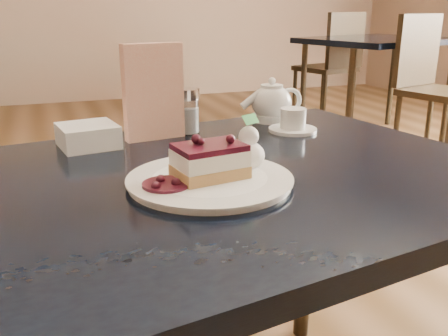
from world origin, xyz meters
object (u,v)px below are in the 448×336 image
object	(u,v)px
dessert_plate	(210,181)
cheesecake_slice	(210,161)
tea_set	(275,107)
bg_table_far_right	(369,128)
main_table	(198,215)

from	to	relation	value
dessert_plate	cheesecake_slice	bearing A→B (deg)	126.87
tea_set	bg_table_far_right	bearing A→B (deg)	48.46
main_table	cheesecake_slice	xyz separation A→B (m)	(0.01, -0.05, 0.12)
dessert_plate	main_table	bearing A→B (deg)	98.85
cheesecake_slice	bg_table_far_right	size ratio (longest dim) A/B	0.07
cheesecake_slice	dessert_plate	bearing A→B (deg)	-61.98
main_table	cheesecake_slice	bearing A→B (deg)	-90.00
tea_set	bg_table_far_right	distance (m)	2.99
dessert_plate	tea_set	distance (m)	0.50
main_table	dessert_plate	distance (m)	0.10
main_table	dessert_plate	xyz separation A→B (m)	(0.01, -0.05, 0.08)
cheesecake_slice	bg_table_far_right	distance (m)	3.47
bg_table_far_right	tea_set	bearing A→B (deg)	-147.09
tea_set	dessert_plate	bearing A→B (deg)	-128.62
dessert_plate	tea_set	world-z (taller)	tea_set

